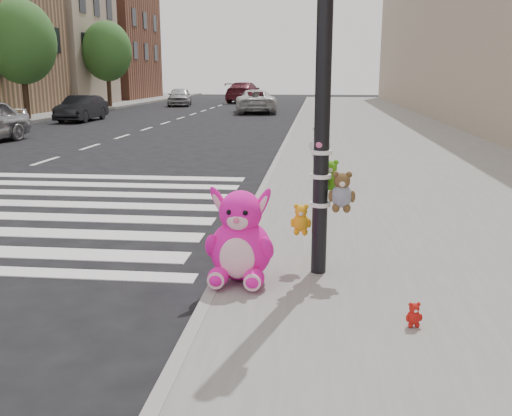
% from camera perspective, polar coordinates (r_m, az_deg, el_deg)
% --- Properties ---
extents(ground, '(120.00, 120.00, 0.00)m').
position_cam_1_polar(ground, '(5.30, -24.05, -12.77)').
color(ground, black).
rests_on(ground, ground).
extents(sidewalk_near, '(7.00, 80.00, 0.14)m').
position_cam_1_polar(sidewalk_near, '(14.44, 15.88, 4.19)').
color(sidewalk_near, slate).
rests_on(sidewalk_near, ground).
extents(curb_edge, '(0.12, 80.00, 0.15)m').
position_cam_1_polar(curb_edge, '(14.27, 2.06, 4.58)').
color(curb_edge, gray).
rests_on(curb_edge, ground).
extents(bld_far_d, '(6.00, 8.00, 10.00)m').
position_cam_1_polar(bld_far_d, '(43.13, -19.40, 16.24)').
color(bld_far_d, gray).
rests_on(bld_far_d, ground).
extents(bld_far_e, '(6.00, 10.00, 9.00)m').
position_cam_1_polar(bld_far_e, '(53.28, -14.16, 15.33)').
color(bld_far_e, brown).
rests_on(bld_far_e, ground).
extents(signal_pole, '(0.68, 0.49, 4.00)m').
position_cam_1_polar(signal_pole, '(5.90, 6.87, 9.10)').
color(signal_pole, black).
rests_on(signal_pole, sidewalk_near).
extents(tree_far_b, '(3.20, 3.20, 5.44)m').
position_cam_1_polar(tree_far_b, '(29.51, -22.43, 15.07)').
color(tree_far_b, '#382619').
rests_on(tree_far_b, sidewalk_far).
extents(tree_far_c, '(3.20, 3.20, 5.44)m').
position_cam_1_polar(tree_far_c, '(39.57, -14.68, 14.91)').
color(tree_far_c, '#382619').
rests_on(tree_far_c, sidewalk_far).
extents(pink_bunny, '(0.71, 0.75, 1.00)m').
position_cam_1_polar(pink_bunny, '(5.82, -1.59, -3.46)').
color(pink_bunny, '#FD15AB').
rests_on(pink_bunny, sidewalk_near).
extents(red_teddy, '(0.17, 0.13, 0.22)m').
position_cam_1_polar(red_teddy, '(5.05, 15.51, -10.24)').
color(red_teddy, red).
rests_on(red_teddy, sidewalk_near).
extents(car_dark_far, '(1.31, 3.71, 1.22)m').
position_cam_1_polar(car_dark_far, '(29.01, -17.05, 9.51)').
color(car_dark_far, black).
rests_on(car_dark_far, ground).
extents(car_white_near, '(2.91, 5.07, 1.33)m').
position_cam_1_polar(car_white_near, '(33.85, -0.07, 10.63)').
color(car_white_near, silver).
rests_on(car_white_near, ground).
extents(car_maroon_near, '(2.75, 5.65, 1.58)m').
position_cam_1_polar(car_maroon_near, '(46.52, -1.14, 11.50)').
color(car_maroon_near, maroon).
rests_on(car_maroon_near, ground).
extents(car_silver_deep, '(2.11, 4.00, 1.30)m').
position_cam_1_polar(car_silver_deep, '(41.63, -7.65, 10.98)').
color(car_silver_deep, '#AAABAF').
rests_on(car_silver_deep, ground).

